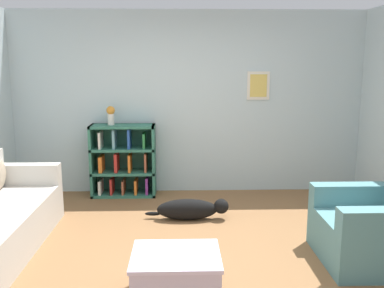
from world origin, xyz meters
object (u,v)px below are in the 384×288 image
Objects in this scene: dog at (191,209)px; bookshelf at (123,161)px; coffee_table at (176,275)px; vase at (111,114)px.

bookshelf is at bearing 132.43° from dog.
vase is (-0.92, 2.76, 0.96)m from coffee_table.
vase is at bearing 137.35° from dog.
bookshelf reaches higher than coffee_table.
bookshelf is 0.69m from vase.
vase is (-1.09, 1.00, 1.04)m from dog.
bookshelf is at bearing 7.94° from vase.
dog is at bearing -47.57° from bookshelf.
dog is at bearing 84.55° from coffee_table.
dog is 1.80m from vase.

